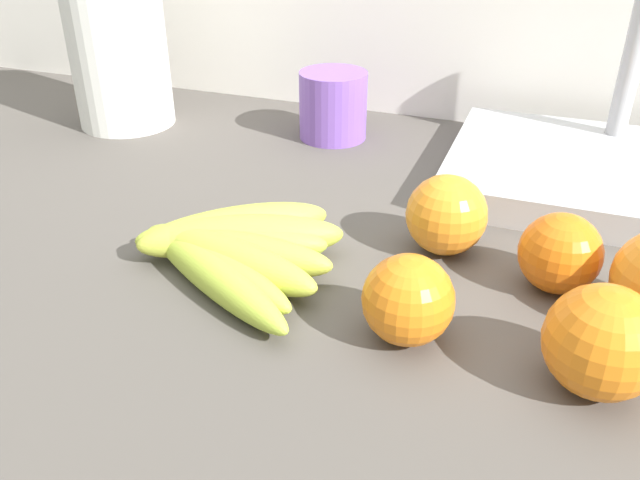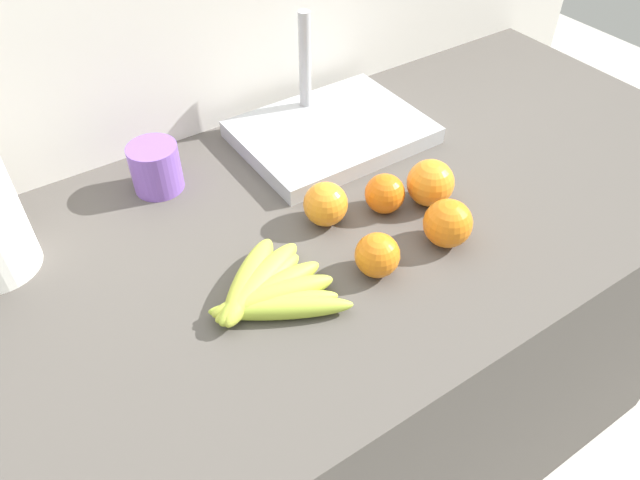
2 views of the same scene
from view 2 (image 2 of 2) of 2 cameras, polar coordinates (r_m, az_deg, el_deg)
counter at (r=1.31m, az=-4.02°, el=-14.30°), size 1.93×0.74×0.86m
wall_back at (r=1.40m, az=-12.86°, el=2.59°), size 2.33×0.06×1.30m
banana_bunch at (r=0.89m, az=-5.19°, el=-4.90°), size 0.20×0.21×0.04m
orange_back_left at (r=1.03m, az=6.19°, el=4.42°), size 0.07×0.07×0.07m
orange_far_right at (r=0.92m, az=5.48°, el=-1.45°), size 0.07×0.07×0.07m
orange_center at (r=1.06m, az=10.47°, el=5.37°), size 0.08×0.08×0.08m
orange_back_right at (r=1.00m, az=0.51°, el=3.46°), size 0.08×0.08×0.08m
orange_right at (r=0.98m, az=12.07°, el=1.57°), size 0.08×0.08×0.08m
sink_basin at (r=1.21m, az=1.01°, el=10.46°), size 0.36×0.27×0.23m
mug at (r=1.11m, az=-15.38°, el=6.68°), size 0.09×0.09×0.09m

